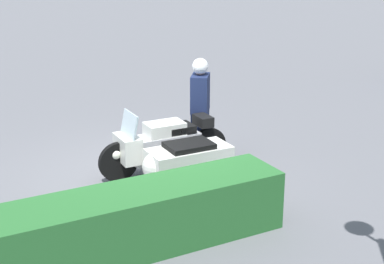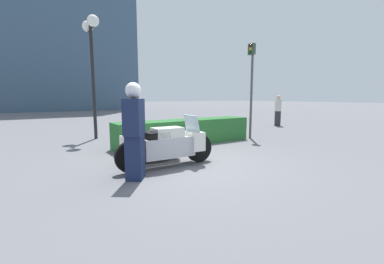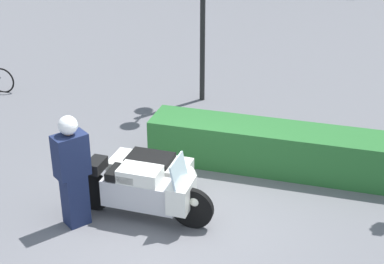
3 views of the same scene
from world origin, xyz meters
name	(u,v)px [view 3 (image 3 of 3)]	position (x,y,z in m)	size (l,w,h in m)	color
ground_plane	(172,223)	(0.00, 0.00, 0.00)	(160.00, 160.00, 0.00)	slate
police_motorcycle	(151,181)	(-0.47, 0.40, 0.47)	(2.40, 1.35, 1.17)	black
officer_rider	(72,169)	(-1.46, -0.40, 0.98)	(0.55, 0.59, 1.86)	#192347
hedge_bush_curbside	(280,149)	(1.36, 2.25, 0.42)	(4.85, 0.89, 0.83)	#28662D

